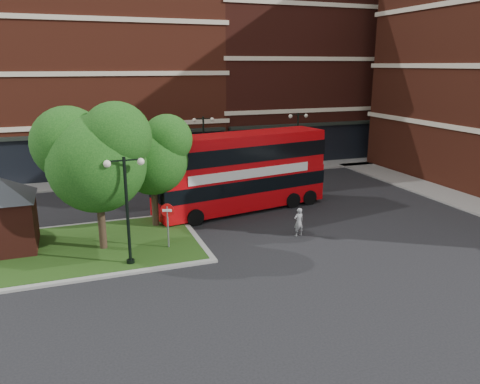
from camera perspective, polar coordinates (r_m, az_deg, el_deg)
name	(u,v)px	position (r m, az deg, el deg)	size (l,w,h in m)	color
ground	(246,251)	(22.92, 0.77, -7.24)	(120.00, 120.00, 0.00)	black
pavement_far	(174,177)	(38.07, -8.08, 1.88)	(44.00, 3.00, 0.12)	slate
pavement_side	(475,205)	(33.59, 26.76, -1.45)	(3.00, 28.00, 0.12)	slate
terrace_far_left	(60,86)	(43.82, -21.10, 11.95)	(26.00, 12.00, 14.00)	maroon
terrace_far_right	(292,73)	(48.80, 6.35, 14.26)	(18.00, 12.00, 16.00)	#471911
traffic_island	(71,249)	(24.39, -19.87, -6.60)	(12.60, 7.60, 0.15)	gray
tree_island_west	(94,154)	(22.73, -17.39, 4.49)	(5.40, 4.71, 7.21)	#2D2116
tree_island_east	(151,152)	(25.56, -10.84, 4.78)	(4.46, 3.90, 6.29)	#2D2116
lamp_island	(127,206)	(20.95, -13.62, -1.66)	(1.72, 0.36, 5.00)	black
lamp_far_left	(204,145)	(36.08, -4.45, 5.73)	(1.72, 0.36, 5.00)	black
lamp_far_right	(297,140)	(38.97, 7.02, 6.37)	(1.72, 0.36, 5.00)	black
bus	(241,167)	(28.59, 0.15, 3.10)	(11.24, 4.39, 4.19)	#BC070C
woman	(299,222)	(24.84, 7.16, -3.65)	(0.56, 0.37, 1.54)	gray
car_silver	(186,169)	(37.64, -6.62, 2.77)	(1.64, 4.09, 1.39)	silver
car_white	(288,161)	(40.63, 5.91, 3.81)	(1.61, 4.62, 1.52)	silver
no_entry_sign	(167,217)	(22.79, -8.83, -3.04)	(0.62, 0.29, 2.36)	slate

